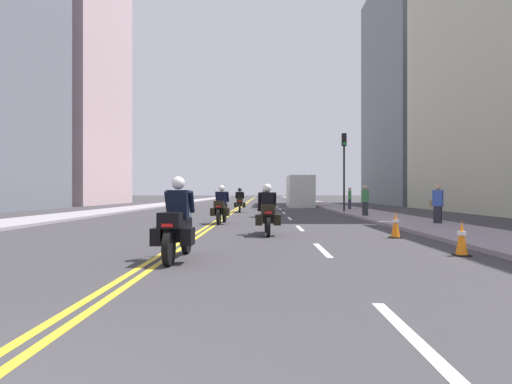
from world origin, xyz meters
TOP-DOWN VIEW (x-y plane):
  - ground_plane at (0.00, 48.00)m, footprint 264.00×264.00m
  - sidewalk_left at (-8.33, 48.00)m, footprint 2.98×144.00m
  - sidewalk_right at (8.33, 48.00)m, footprint 2.98×144.00m
  - centreline_yellow_inner at (-0.12, 48.00)m, footprint 0.12×132.00m
  - centreline_yellow_outer at (0.12, 48.00)m, footprint 0.12×132.00m
  - lane_dashes_white at (3.42, 29.00)m, footprint 0.14×56.40m
  - building_left_2 at (-19.11, 45.78)m, footprint 8.79×15.25m
  - building_right_2 at (19.41, 45.61)m, footprint 9.39×16.49m
  - motorcycle_0 at (0.38, 6.43)m, footprint 0.77×2.21m
  - motorcycle_1 at (2.20, 11.49)m, footprint 0.77×2.13m
  - motorcycle_2 at (0.30, 16.28)m, footprint 0.78×2.28m
  - motorcycle_3 at (2.16, 21.31)m, footprint 0.76×2.20m
  - motorcycle_4 at (0.52, 26.80)m, footprint 0.78×2.10m
  - motorcycle_5 at (2.29, 31.26)m, footprint 0.76×2.17m
  - traffic_cone_0 at (6.21, 7.13)m, footprint 0.30×0.30m
  - traffic_cone_1 at (5.91, 10.65)m, footprint 0.33×0.33m
  - traffic_light_near at (7.24, 25.65)m, footprint 0.28×0.38m
  - pedestrian_0 at (8.89, 15.05)m, footprint 0.48×0.42m
  - pedestrian_1 at (8.34, 29.36)m, footprint 0.27×0.39m
  - pedestrian_2 at (7.39, 20.63)m, footprint 0.38×0.25m
  - parked_truck at (5.44, 37.75)m, footprint 2.20×6.50m

SIDE VIEW (x-z plane):
  - ground_plane at x=0.00m, z-range 0.00..0.00m
  - centreline_yellow_inner at x=-0.12m, z-range 0.00..0.01m
  - centreline_yellow_outer at x=0.12m, z-range 0.00..0.01m
  - lane_dashes_white at x=3.42m, z-range 0.00..0.01m
  - sidewalk_left at x=-8.33m, z-range 0.00..0.12m
  - sidewalk_right at x=8.33m, z-range 0.00..0.12m
  - traffic_cone_0 at x=6.21m, z-range 0.00..0.74m
  - traffic_cone_1 at x=5.91m, z-range 0.00..0.77m
  - motorcycle_3 at x=2.16m, z-range -0.14..1.43m
  - motorcycle_1 at x=2.20m, z-range -0.14..1.46m
  - motorcycle_4 at x=0.52m, z-range -0.16..1.48m
  - motorcycle_0 at x=0.38m, z-range -0.15..1.49m
  - motorcycle_5 at x=2.29m, z-range -0.17..1.51m
  - motorcycle_2 at x=0.30m, z-range -0.14..1.49m
  - pedestrian_0 at x=8.89m, z-range 0.03..1.66m
  - pedestrian_1 at x=8.34m, z-range 0.03..1.70m
  - pedestrian_2 at x=7.39m, z-range 0.03..1.72m
  - parked_truck at x=5.44m, z-range -0.13..2.67m
  - traffic_light_near at x=7.24m, z-range 0.93..6.01m
  - building_right_2 at x=19.41m, z-range 0.00..24.81m
  - building_left_2 at x=-19.11m, z-range 0.00..27.14m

